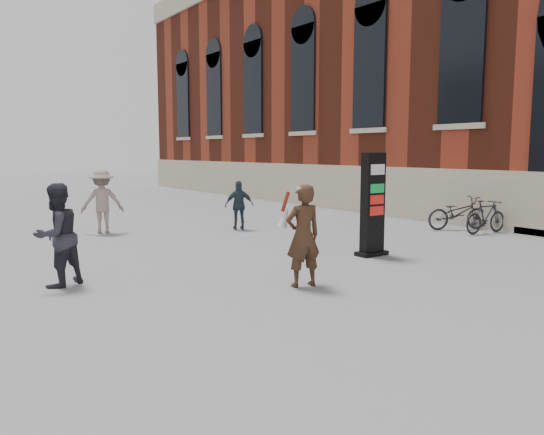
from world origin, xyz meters
TOP-DOWN VIEW (x-y plane):
  - ground at (0.00, 0.00)m, footprint 100.00×100.00m
  - station at (15.48, 6.00)m, footprint 12.15×44.50m
  - info_pylon at (3.55, 1.91)m, footprint 0.75×0.38m
  - woman at (0.53, 0.62)m, footprint 0.76×0.71m
  - pedestrian_a at (-3.00, 3.09)m, footprint 1.10×1.01m
  - pedestrian_b at (-0.43, 8.81)m, footprint 1.33×0.95m
  - pedestrian_c at (3.18, 7.10)m, footprint 0.94×0.66m
  - bike_5 at (8.60, 2.33)m, footprint 1.67×0.62m
  - bike_6 at (8.60, 3.29)m, footprint 2.04×1.39m

SIDE VIEW (x-z plane):
  - ground at x=0.00m, z-range 0.00..0.00m
  - bike_5 at x=8.60m, z-range 0.00..0.98m
  - bike_6 at x=8.60m, z-range 0.00..1.01m
  - pedestrian_c at x=3.18m, z-range 0.00..1.48m
  - pedestrian_a at x=-3.00m, z-range 0.00..1.82m
  - woman at x=0.53m, z-range 0.02..1.82m
  - pedestrian_b at x=-0.43m, z-range 0.00..1.86m
  - info_pylon at x=3.55m, z-range 0.00..2.34m
  - station at x=15.48m, z-range -1.49..17.66m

